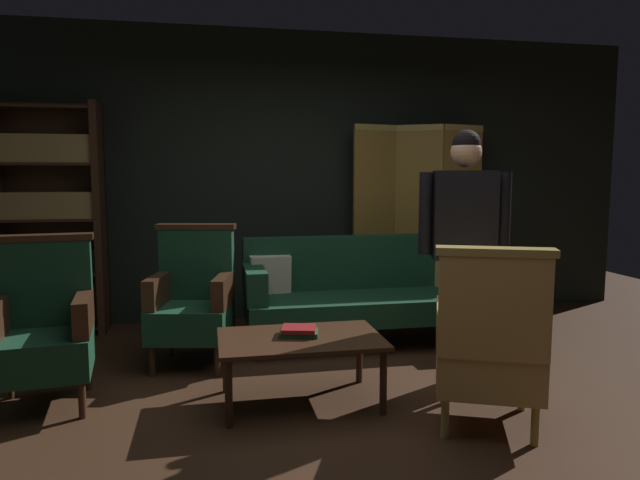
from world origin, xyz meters
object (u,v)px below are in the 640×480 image
armchair_gilt_accent (489,343)px  book_red_leather (299,329)px  velvet_couch (368,288)px  bookshelf (50,212)px  armchair_wing_right (43,327)px  folding_screen (418,219)px  coffee_table (300,344)px  armchair_wing_left (193,299)px  book_green_cloth (299,333)px  standing_figure (464,234)px

armchair_gilt_accent → book_red_leather: bearing=148.9°
book_red_leather → velvet_couch: bearing=56.7°
bookshelf → armchair_wing_right: 1.83m
folding_screen → bookshelf: size_ratio=0.93×
folding_screen → coffee_table: size_ratio=1.90×
velvet_couch → armchair_wing_left: size_ratio=2.04×
coffee_table → armchair_wing_right: size_ratio=0.96×
book_green_cloth → armchair_gilt_accent: bearing=-31.1°
velvet_couch → book_green_cloth: (-0.79, -1.21, -0.02)m
folding_screen → bookshelf: (-3.40, 0.06, 0.11)m
folding_screen → velvet_couch: (-0.70, -0.68, -0.53)m
folding_screen → coffee_table: folding_screen is taller
armchair_wing_left → book_green_cloth: 1.10m
standing_figure → book_red_leather: 1.25m
bookshelf → book_green_cloth: size_ratio=8.70×
armchair_gilt_accent → standing_figure: 0.85m
folding_screen → armchair_gilt_accent: folding_screen is taller
armchair_gilt_accent → armchair_wing_left: bearing=138.1°
armchair_wing_left → armchair_gilt_accent: bearing=-41.9°
coffee_table → armchair_wing_right: (-1.55, 0.29, 0.12)m
folding_screen → velvet_couch: size_ratio=0.90×
book_red_leather → armchair_gilt_accent: bearing=-31.1°
standing_figure → book_red_leather: bearing=-176.6°
velvet_couch → coffee_table: 1.47m
bookshelf → book_red_leather: (1.91, -1.95, -0.63)m
armchair_wing_left → book_red_leather: size_ratio=5.04×
folding_screen → bookshelf: 3.40m
coffee_table → armchair_wing_left: (-0.67, 0.91, 0.12)m
bookshelf → book_green_cloth: (1.91, -1.95, -0.66)m
bookshelf → velvet_couch: (2.70, -0.74, -0.64)m
velvet_couch → standing_figure: size_ratio=1.25×
armchair_wing_left → armchair_wing_right: same height
armchair_wing_left → armchair_wing_right: 1.08m
armchair_gilt_accent → armchair_wing_left: size_ratio=1.00×
coffee_table → book_green_cloth: (-0.01, 0.03, 0.06)m
armchair_wing_left → book_red_leather: (0.66, -0.88, -0.03)m
armchair_wing_left → standing_figure: 2.02m
folding_screen → coffee_table: (-1.49, -1.92, -0.61)m
bookshelf → armchair_wing_right: size_ratio=1.97×
folding_screen → bookshelf: bookshelf is taller
armchair_gilt_accent → armchair_wing_right: (-2.51, 0.84, 0.00)m
bookshelf → armchair_wing_right: bookshelf is taller
armchair_wing_left → folding_screen: bearing=25.1°
coffee_table → velvet_couch: bearing=57.5°
bookshelf → armchair_gilt_accent: (2.87, -2.54, -0.60)m
bookshelf → armchair_wing_right: (0.36, -1.69, -0.60)m
folding_screen → armchair_wing_left: (-2.15, -1.01, -0.50)m
book_red_leather → armchair_wing_left: bearing=127.0°
book_red_leather → coffee_table: bearing=-79.8°
velvet_couch → armchair_wing_left: bearing=-167.2°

